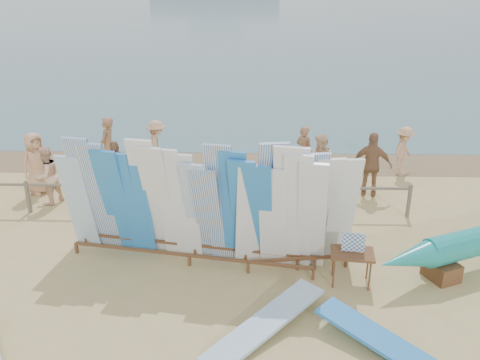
{
  "coord_description": "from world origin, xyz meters",
  "views": [
    {
      "loc": [
        1.94,
        -9.11,
        5.88
      ],
      "look_at": [
        1.62,
        2.66,
        1.13
      ],
      "focal_mm": 38.0,
      "sensor_mm": 36.0,
      "label": 1
    }
  ],
  "objects_px": {
    "beachgoer_extra_0": "(404,151)",
    "beachgoer_4": "(116,170)",
    "stroller": "(270,182)",
    "beachgoer_7": "(304,151)",
    "beachgoer_8": "(321,164)",
    "side_surfboard_rack": "(297,210)",
    "flat_board_b": "(265,332)",
    "flat_board_d": "(389,355)",
    "beachgoer_2": "(47,176)",
    "beachgoer_0": "(36,163)",
    "vendor_table": "(351,267)",
    "beach_chair_left": "(192,189)",
    "beachgoer_1": "(108,147)",
    "beachgoer_10": "(372,165)",
    "beach_chair_right": "(263,197)",
    "main_surfboard_rack": "(191,208)",
    "beachgoer_3": "(157,146)"
  },
  "relations": [
    {
      "from": "flat_board_b",
      "to": "flat_board_d",
      "type": "bearing_deg",
      "value": 29.26
    },
    {
      "from": "flat_board_d",
      "to": "beach_chair_right",
      "type": "bearing_deg",
      "value": 60.72
    },
    {
      "from": "beachgoer_10",
      "to": "beach_chair_left",
      "type": "bearing_deg",
      "value": 18.45
    },
    {
      "from": "flat_board_b",
      "to": "stroller",
      "type": "distance_m",
      "value": 5.99
    },
    {
      "from": "beach_chair_right",
      "to": "beachgoer_4",
      "type": "distance_m",
      "value": 4.18
    },
    {
      "from": "beachgoer_0",
      "to": "flat_board_d",
      "type": "bearing_deg",
      "value": -91.63
    },
    {
      "from": "side_surfboard_rack",
      "to": "beachgoer_7",
      "type": "xyz_separation_m",
      "value": [
        0.65,
        5.3,
        -0.5
      ]
    },
    {
      "from": "beachgoer_8",
      "to": "side_surfboard_rack",
      "type": "bearing_deg",
      "value": -55.79
    },
    {
      "from": "beach_chair_left",
      "to": "beachgoer_7",
      "type": "bearing_deg",
      "value": 61.52
    },
    {
      "from": "flat_board_d",
      "to": "main_surfboard_rack",
      "type": "bearing_deg",
      "value": 92.5
    },
    {
      "from": "main_surfboard_rack",
      "to": "beach_chair_left",
      "type": "distance_m",
      "value": 3.67
    },
    {
      "from": "flat_board_d",
      "to": "beachgoer_2",
      "type": "distance_m",
      "value": 9.91
    },
    {
      "from": "flat_board_d",
      "to": "beachgoer_extra_0",
      "type": "xyz_separation_m",
      "value": [
        2.4,
        8.38,
        0.78
      ]
    },
    {
      "from": "beachgoer_7",
      "to": "beach_chair_right",
      "type": "bearing_deg",
      "value": 100.71
    },
    {
      "from": "beach_chair_left",
      "to": "beachgoer_4",
      "type": "xyz_separation_m",
      "value": [
        -2.12,
        -0.09,
        0.61
      ]
    },
    {
      "from": "beachgoer_extra_0",
      "to": "beachgoer_4",
      "type": "relative_size",
      "value": 0.93
    },
    {
      "from": "flat_board_d",
      "to": "beachgoer_4",
      "type": "height_order",
      "value": "beachgoer_4"
    },
    {
      "from": "beachgoer_7",
      "to": "beachgoer_extra_0",
      "type": "bearing_deg",
      "value": -135.86
    },
    {
      "from": "beachgoer_2",
      "to": "flat_board_d",
      "type": "bearing_deg",
      "value": 84.09
    },
    {
      "from": "beachgoer_8",
      "to": "beachgoer_1",
      "type": "bearing_deg",
      "value": -141.73
    },
    {
      "from": "beachgoer_extra_0",
      "to": "beachgoer_4",
      "type": "distance_m",
      "value": 8.78
    },
    {
      "from": "side_surfboard_rack",
      "to": "beach_chair_right",
      "type": "height_order",
      "value": "side_surfboard_rack"
    },
    {
      "from": "beachgoer_0",
      "to": "beachgoer_1",
      "type": "relative_size",
      "value": 0.97
    },
    {
      "from": "flat_board_b",
      "to": "beachgoer_3",
      "type": "distance_m",
      "value": 8.66
    },
    {
      "from": "vendor_table",
      "to": "beachgoer_7",
      "type": "distance_m",
      "value": 6.03
    },
    {
      "from": "beachgoer_8",
      "to": "beachgoer_4",
      "type": "xyz_separation_m",
      "value": [
        -5.79,
        -0.61,
        -0.01
      ]
    },
    {
      "from": "flat_board_b",
      "to": "main_surfboard_rack",
      "type": "bearing_deg",
      "value": 166.83
    },
    {
      "from": "beachgoer_7",
      "to": "flat_board_d",
      "type": "bearing_deg",
      "value": 135.3
    },
    {
      "from": "beachgoer_10",
      "to": "beachgoer_extra_0",
      "type": "relative_size",
      "value": 1.2
    },
    {
      "from": "beachgoer_0",
      "to": "beachgoer_2",
      "type": "distance_m",
      "value": 0.93
    },
    {
      "from": "beach_chair_left",
      "to": "stroller",
      "type": "bearing_deg",
      "value": 35.78
    },
    {
      "from": "beachgoer_extra_0",
      "to": "beachgoer_1",
      "type": "xyz_separation_m",
      "value": [
        -9.23,
        -0.28,
        0.16
      ]
    },
    {
      "from": "side_surfboard_rack",
      "to": "beachgoer_4",
      "type": "xyz_separation_m",
      "value": [
        -4.76,
        3.49,
        -0.47
      ]
    },
    {
      "from": "beachgoer_3",
      "to": "beachgoer_7",
      "type": "bearing_deg",
      "value": -110.3
    },
    {
      "from": "flat_board_b",
      "to": "beachgoer_10",
      "type": "xyz_separation_m",
      "value": [
        3.1,
        6.13,
        0.94
      ]
    },
    {
      "from": "beachgoer_10",
      "to": "beachgoer_0",
      "type": "distance_m",
      "value": 9.54
    },
    {
      "from": "beachgoer_8",
      "to": "vendor_table",
      "type": "bearing_deg",
      "value": -40.98
    },
    {
      "from": "flat_board_b",
      "to": "beachgoer_7",
      "type": "xyz_separation_m",
      "value": [
        1.34,
        7.62,
        0.82
      ]
    },
    {
      "from": "beachgoer_extra_0",
      "to": "beachgoer_4",
      "type": "height_order",
      "value": "beachgoer_4"
    },
    {
      "from": "stroller",
      "to": "beachgoer_7",
      "type": "xyz_separation_m",
      "value": [
        1.1,
        1.65,
        0.37
      ]
    },
    {
      "from": "beachgoer_8",
      "to": "beachgoer_4",
      "type": "distance_m",
      "value": 5.82
    },
    {
      "from": "flat_board_d",
      "to": "beachgoer_7",
      "type": "distance_m",
      "value": 8.23
    },
    {
      "from": "side_surfboard_rack",
      "to": "beach_chair_left",
      "type": "height_order",
      "value": "side_surfboard_rack"
    },
    {
      "from": "flat_board_b",
      "to": "beachgoer_2",
      "type": "xyz_separation_m",
      "value": [
        -5.86,
        5.35,
        0.82
      ]
    },
    {
      "from": "beach_chair_left",
      "to": "side_surfboard_rack",
      "type": "bearing_deg",
      "value": -19.54
    },
    {
      "from": "flat_board_b",
      "to": "beachgoer_extra_0",
      "type": "distance_m",
      "value": 9.05
    },
    {
      "from": "flat_board_b",
      "to": "beachgoer_1",
      "type": "distance_m",
      "value": 8.98
    },
    {
      "from": "beach_chair_left",
      "to": "beachgoer_1",
      "type": "xyz_separation_m",
      "value": [
        -2.8,
        1.65,
        0.7
      ]
    },
    {
      "from": "flat_board_b",
      "to": "beach_chair_left",
      "type": "relative_size",
      "value": 3.39
    },
    {
      "from": "flat_board_d",
      "to": "beachgoer_4",
      "type": "relative_size",
      "value": 1.61
    }
  ]
}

